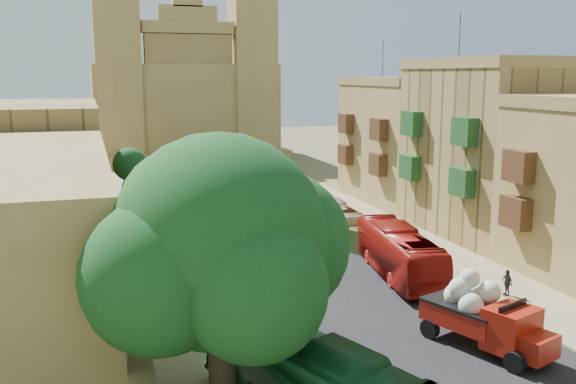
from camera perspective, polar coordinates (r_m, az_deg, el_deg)
road_surface at (r=51.93m, az=-1.32°, el=-3.58°), size 14.00×140.00×0.01m
sidewalk_east at (r=55.24m, az=8.20°, el=-2.83°), size 5.00×140.00×0.01m
sidewalk_west at (r=50.23m, az=-11.82°, el=-4.28°), size 5.00×140.00×0.01m
kerb_east at (r=54.22m, az=5.81°, el=-2.97°), size 0.25×140.00×0.12m
kerb_west at (r=50.50m, az=-8.99°, el=-4.05°), size 0.25×140.00×0.12m
townhouse_c at (r=53.02m, az=17.07°, el=3.84°), size 9.00×14.00×17.40m
townhouse_d at (r=65.05m, az=10.07°, el=4.61°), size 9.00×14.00×15.90m
west_wall at (r=40.19m, az=-14.71°, el=-6.80°), size 1.00×40.00×1.80m
west_building_low at (r=37.61m, az=-23.20°, el=-3.28°), size 10.00×28.00×8.40m
west_building_mid at (r=63.03m, az=-21.00°, el=2.83°), size 10.00×22.00×10.00m
church at (r=98.09m, az=-9.32°, el=8.50°), size 28.00×22.50×36.30m
ficus_tree at (r=23.75m, az=-5.84°, el=-5.06°), size 10.57×9.72×10.57m
street_tree_a at (r=32.18m, az=-9.67°, el=-7.28°), size 2.79×2.79×4.28m
street_tree_b at (r=43.53m, az=-11.86°, el=-1.55°), size 3.59×3.59×5.53m
street_tree_c at (r=55.40m, az=-13.07°, el=0.25°), size 2.96×2.96×4.55m
street_tree_d at (r=67.16m, az=-13.90°, el=2.39°), size 3.43×3.43×5.28m
red_truck at (r=31.42m, az=17.14°, el=-10.47°), size 4.27×6.59×3.64m
olive_pickup at (r=46.56m, az=6.37°, el=-4.25°), size 3.17×4.44×1.68m
bus_green_north at (r=24.30m, az=2.43°, el=-16.52°), size 6.49×11.36×3.11m
bus_red_east at (r=41.09m, az=9.84°, el=-5.30°), size 4.21×11.31×3.08m
bus_cream_east at (r=51.32m, az=4.16°, el=-2.31°), size 2.81×9.30×2.55m
car_blue_a at (r=42.50m, az=-1.02°, el=-5.94°), size 2.13×3.71×1.19m
car_white_a at (r=48.04m, az=-3.43°, el=-3.96°), size 1.48×3.97×1.30m
car_cream at (r=50.44m, az=0.32°, el=-3.22°), size 3.38×5.22×1.34m
car_dkblue at (r=59.83m, az=-6.34°, el=-1.17°), size 1.83×4.24×1.21m
car_white_b at (r=62.88m, az=-0.53°, el=-0.55°), size 2.44×3.75×1.19m
car_blue_b at (r=79.42m, az=-9.30°, el=1.69°), size 3.09×4.47×1.40m
pedestrian_c at (r=39.27m, az=18.88°, el=-7.63°), size 0.39×0.91×1.54m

